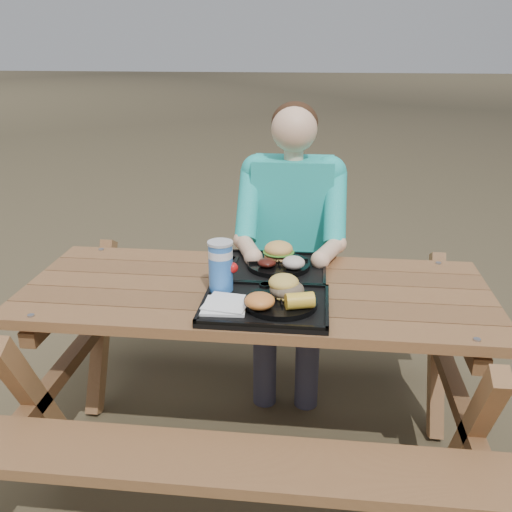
# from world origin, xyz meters

# --- Properties ---
(ground) EXTENTS (60.00, 60.00, 0.00)m
(ground) POSITION_xyz_m (0.00, 0.00, 0.00)
(ground) COLOR #999999
(ground) RESTS_ON ground
(picnic_table) EXTENTS (1.80, 1.49, 0.75)m
(picnic_table) POSITION_xyz_m (0.00, 0.00, 0.38)
(picnic_table) COLOR #999999
(picnic_table) RESTS_ON ground
(tray_near) EXTENTS (0.45, 0.35, 0.02)m
(tray_near) POSITION_xyz_m (0.05, -0.19, 0.76)
(tray_near) COLOR black
(tray_near) RESTS_ON picnic_table
(tray_far) EXTENTS (0.45, 0.35, 0.02)m
(tray_far) POSITION_xyz_m (0.04, 0.16, 0.76)
(tray_far) COLOR black
(tray_far) RESTS_ON picnic_table
(plate_near) EXTENTS (0.26, 0.26, 0.02)m
(plate_near) POSITION_xyz_m (0.11, -0.19, 0.78)
(plate_near) COLOR black
(plate_near) RESTS_ON tray_near
(plate_far) EXTENTS (0.26, 0.26, 0.02)m
(plate_far) POSITION_xyz_m (0.07, 0.17, 0.78)
(plate_far) COLOR black
(plate_far) RESTS_ON tray_far
(napkin_stack) EXTENTS (0.16, 0.16, 0.02)m
(napkin_stack) POSITION_xyz_m (-0.09, -0.23, 0.78)
(napkin_stack) COLOR white
(napkin_stack) RESTS_ON tray_near
(soda_cup) EXTENTS (0.09, 0.09, 0.18)m
(soda_cup) POSITION_xyz_m (-0.12, -0.08, 0.86)
(soda_cup) COLOR blue
(soda_cup) RESTS_ON tray_near
(condiment_bbq) EXTENTS (0.04, 0.04, 0.03)m
(condiment_bbq) POSITION_xyz_m (0.04, -0.07, 0.78)
(condiment_bbq) COLOR black
(condiment_bbq) RESTS_ON tray_near
(condiment_mustard) EXTENTS (0.05, 0.05, 0.03)m
(condiment_mustard) POSITION_xyz_m (0.12, -0.06, 0.79)
(condiment_mustard) COLOR yellow
(condiment_mustard) RESTS_ON tray_near
(sandwich) EXTENTS (0.12, 0.12, 0.12)m
(sandwich) POSITION_xyz_m (0.13, -0.15, 0.85)
(sandwich) COLOR #E5BA50
(sandwich) RESTS_ON plate_near
(mac_cheese) EXTENTS (0.11, 0.11, 0.05)m
(mac_cheese) POSITION_xyz_m (0.04, -0.26, 0.82)
(mac_cheese) COLOR orange
(mac_cheese) RESTS_ON plate_near
(corn_cob) EXTENTS (0.12, 0.12, 0.06)m
(corn_cob) POSITION_xyz_m (0.18, -0.25, 0.82)
(corn_cob) COLOR yellow
(corn_cob) RESTS_ON plate_near
(cutlery_far) EXTENTS (0.03, 0.17, 0.01)m
(cutlery_far) POSITION_xyz_m (-0.12, 0.18, 0.77)
(cutlery_far) COLOR black
(cutlery_far) RESTS_ON tray_far
(burger) EXTENTS (0.12, 0.12, 0.11)m
(burger) POSITION_xyz_m (0.07, 0.23, 0.84)
(burger) COLOR #F2AD55
(burger) RESTS_ON plate_far
(baked_beans) EXTENTS (0.07, 0.07, 0.03)m
(baked_beans) POSITION_xyz_m (0.03, 0.12, 0.81)
(baked_beans) COLOR #42130D
(baked_beans) RESTS_ON plate_far
(potato_salad) EXTENTS (0.09, 0.09, 0.05)m
(potato_salad) POSITION_xyz_m (0.14, 0.11, 0.82)
(potato_salad) COLOR beige
(potato_salad) RESTS_ON plate_far
(diner) EXTENTS (0.48, 0.84, 1.28)m
(diner) POSITION_xyz_m (0.10, 0.62, 0.64)
(diner) COLOR teal
(diner) RESTS_ON ground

